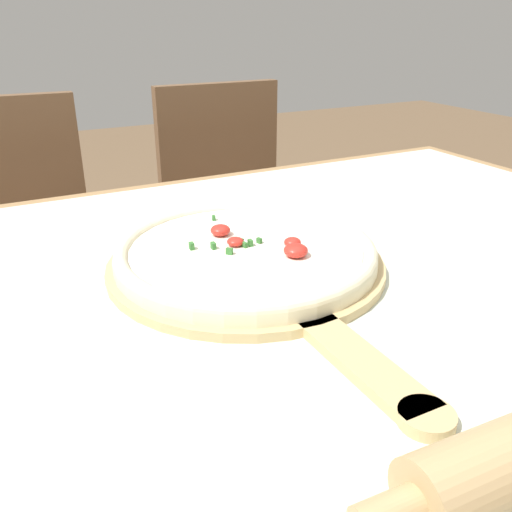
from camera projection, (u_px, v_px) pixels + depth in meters
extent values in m
cube|color=#A87F51|center=(280.00, 289.00, 0.73)|extent=(1.49, 1.01, 0.03)
cylinder|color=#A87F51|center=(411.00, 286.00, 1.53)|extent=(0.06, 0.06, 0.70)
cube|color=silver|center=(281.00, 277.00, 0.72)|extent=(1.41, 0.93, 0.00)
cylinder|color=tan|center=(246.00, 264.00, 0.74)|extent=(0.37, 0.37, 0.01)
cube|color=tan|center=(360.00, 361.00, 0.53)|extent=(0.04, 0.18, 0.01)
cylinder|color=tan|center=(426.00, 418.00, 0.46)|extent=(0.05, 0.05, 0.01)
cylinder|color=beige|center=(246.00, 255.00, 0.73)|extent=(0.35, 0.35, 0.02)
torus|color=beige|center=(246.00, 249.00, 0.73)|extent=(0.35, 0.35, 0.02)
cylinder|color=white|center=(246.00, 248.00, 0.73)|extent=(0.31, 0.31, 0.00)
ellipsoid|color=red|center=(235.00, 242.00, 0.73)|extent=(0.02, 0.02, 0.01)
ellipsoid|color=red|center=(296.00, 250.00, 0.70)|extent=(0.03, 0.03, 0.02)
ellipsoid|color=red|center=(292.00, 242.00, 0.73)|extent=(0.02, 0.02, 0.01)
ellipsoid|color=red|center=(220.00, 230.00, 0.76)|extent=(0.03, 0.03, 0.02)
cube|color=#387533|center=(240.00, 242.00, 0.73)|extent=(0.01, 0.01, 0.01)
cube|color=#387533|center=(214.00, 218.00, 0.82)|extent=(0.01, 0.01, 0.01)
cube|color=#387533|center=(192.00, 246.00, 0.72)|extent=(0.01, 0.01, 0.01)
cube|color=#387533|center=(250.00, 243.00, 0.73)|extent=(0.01, 0.01, 0.01)
cube|color=#387533|center=(245.00, 245.00, 0.73)|extent=(0.01, 0.01, 0.01)
cube|color=#387533|center=(213.00, 246.00, 0.72)|extent=(0.01, 0.01, 0.01)
cube|color=#387533|center=(229.00, 251.00, 0.71)|extent=(0.01, 0.01, 0.01)
cube|color=#387533|center=(259.00, 241.00, 0.74)|extent=(0.01, 0.01, 0.01)
cube|color=brown|center=(29.00, 293.00, 1.34)|extent=(0.41, 0.41, 0.02)
cube|color=brown|center=(8.00, 184.00, 1.40)|extent=(0.38, 0.05, 0.44)
cylinder|color=brown|center=(116.00, 383.00, 1.36)|extent=(0.04, 0.04, 0.41)
cylinder|color=brown|center=(94.00, 323.00, 1.63)|extent=(0.04, 0.04, 0.41)
cube|color=brown|center=(246.00, 249.00, 1.59)|extent=(0.40, 0.40, 0.02)
cube|color=brown|center=(219.00, 158.00, 1.65)|extent=(0.38, 0.04, 0.44)
cylinder|color=brown|center=(219.00, 352.00, 1.49)|extent=(0.04, 0.04, 0.41)
cylinder|color=brown|center=(318.00, 324.00, 1.62)|extent=(0.04, 0.04, 0.41)
cylinder|color=brown|center=(180.00, 302.00, 1.75)|extent=(0.04, 0.04, 0.41)
cylinder|color=brown|center=(267.00, 281.00, 1.88)|extent=(0.04, 0.04, 0.41)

